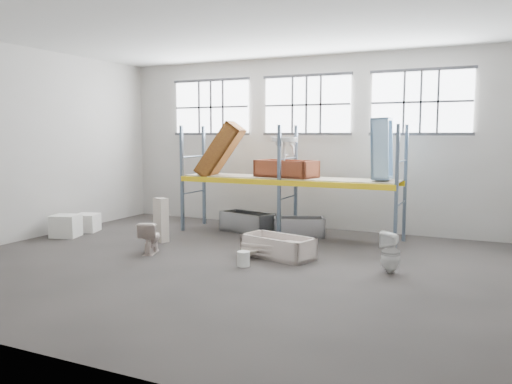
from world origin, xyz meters
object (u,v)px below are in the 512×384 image
Objects in this scene: blue_tub_upright at (382,149)px; carton_near at (66,226)px; rust_tub_flat at (286,169)px; bucket at (243,259)px; toilet_white at (391,252)px; steel_tub_left at (247,222)px; toilet_beige at (150,237)px; cistern_tall at (161,220)px; bathtub_beige at (278,247)px; steel_tub_right at (299,227)px.

blue_tub_upright is 8.58m from carton_near.
bucket is (0.48, -3.52, -1.66)m from rust_tub_flat.
toilet_white is 5.28m from steel_tub_left.
toilet_white is 1.21× the size of carton_near.
toilet_beige is at bearing -10.49° from carton_near.
toilet_beige is at bearing -45.16° from cistern_tall.
rust_tub_flat is (-0.82, 2.47, 1.58)m from bathtub_beige.
bathtub_beige is 3.73m from blue_tub_upright.
steel_tub_right is 4.38× the size of bucket.
bathtub_beige is 2.98m from toilet_beige.
cistern_tall is 3.34m from bucket.
steel_tub_left is at bearing -119.30° from toilet_white.
rust_tub_flat is (2.56, 2.20, 1.25)m from cistern_tall.
blue_tub_upright is at bearing 43.65° from cistern_tall.
rust_tub_flat is at bearing -170.08° from steel_tub_right.
steel_tub_right is 3.07m from blue_tub_upright.
bathtub_beige is at bearing -50.85° from steel_tub_left.
toilet_beige is at bearing -124.64° from steel_tub_right.
bathtub_beige is at bearing 2.88° from carton_near.
cistern_tall is 0.75× the size of steel_tub_left.
rust_tub_flat reaches higher than cistern_tall.
carton_near reaches higher than steel_tub_right.
steel_tub_right reaches higher than bathtub_beige.
carton_near is (-5.63, -2.84, 0.04)m from steel_tub_right.
blue_tub_upright is at bearing 19.65° from carton_near.
steel_tub_left is (-1.99, 2.44, 0.04)m from bathtub_beige.
carton_near is at bearing -161.84° from bathtub_beige.
cistern_tall is 1.64× the size of carton_near.
blue_tub_upright is (2.20, -0.04, 2.14)m from steel_tub_right.
carton_near is at bearing -147.76° from cistern_tall.
bathtub_beige is 1.07× the size of blue_tub_upright.
bathtub_beige is 3.41m from cistern_tall.
steel_tub_left is 1.11× the size of steel_tub_right.
bathtub_beige is at bearing 71.93° from bucket.
steel_tub_right is at bearing 178.86° from blue_tub_upright.
bathtub_beige is at bearing -71.69° from rust_tub_flat.
cistern_tall is 3.61× the size of bucket.
rust_tub_flat is 5.31× the size of bucket.
toilet_white is at bearing 9.46° from bathtub_beige.
blue_tub_upright is 2.20× the size of carton_near.
blue_tub_upright reaches higher than steel_tub_left.
rust_tub_flat is at bearing 123.58° from bathtub_beige.
cistern_tall is (-3.38, 0.27, 0.33)m from bathtub_beige.
bucket is at bearing -64.78° from steel_tub_left.
toilet_white is at bearing 166.60° from toilet_beige.
cistern_tall is at bearing -139.32° from rust_tub_flat.
steel_tub_left reaches higher than steel_tub_right.
carton_near is at bearing -160.35° from blue_tub_upright.
toilet_white reaches higher than steel_tub_right.
bathtub_beige is 1.11m from bucket.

